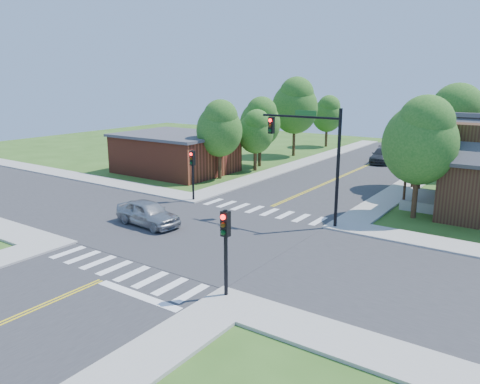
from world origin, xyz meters
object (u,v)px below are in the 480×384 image
Objects in this scene: signal_mast_ne at (313,147)px; car_silver at (148,214)px; signal_pole_nw at (192,166)px; car_dgrey at (383,156)px; signal_pole_se at (225,237)px.

signal_mast_ne is 10.85m from car_silver.
car_silver is at bearing -142.79° from signal_mast_ne.
signal_pole_nw is (-9.51, -0.01, -2.19)m from signal_mast_ne.
car_silver is 30.22m from car_dgrey.
signal_pole_se is 0.69× the size of car_dgrey.
signal_pole_nw is 6.53m from car_silver.
signal_pole_nw is at bearing 135.00° from signal_pole_se.
signal_pole_nw is 24.66m from car_dgrey.
signal_pole_nw reaches higher than car_silver.
signal_mast_ne is 9.76m from signal_pole_nw.
car_dgrey is at bearing 97.89° from signal_pole_se.
signal_mast_ne is at bearing -47.68° from car_silver.
car_dgrey is at bearing 75.02° from signal_pole_nw.
signal_mast_ne is at bearing 98.56° from signal_pole_se.
signal_pole_se is at bearing -90.96° from car_dgrey.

